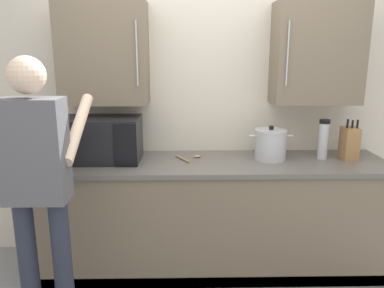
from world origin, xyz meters
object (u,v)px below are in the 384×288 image
wooden_spoon (190,157)px  person_figure (38,180)px  knife_block (349,143)px  stock_pot (270,145)px  microwave_oven (97,140)px  thermos_flask (323,139)px

wooden_spoon → person_figure: (-0.86, -0.87, 0.11)m
knife_block → person_figure: size_ratio=0.19×
knife_block → wooden_spoon: bearing=177.9°
stock_pot → wooden_spoon: stock_pot is taller
microwave_oven → thermos_flask: bearing=0.7°
thermos_flask → person_figure: 2.09m
thermos_flask → microwave_oven: bearing=-179.3°
microwave_oven → knife_block: bearing=0.1°
knife_block → thermos_flask: bearing=174.7°
wooden_spoon → thermos_flask: thermos_flask is taller
stock_pot → knife_block: 0.62m
person_figure → knife_block: bearing=21.4°
stock_pot → microwave_oven: bearing=-179.6°
wooden_spoon → thermos_flask: bearing=-1.5°
stock_pot → thermos_flask: size_ratio=1.09×
stock_pot → person_figure: size_ratio=0.20×
stock_pot → thermos_flask: thermos_flask is taller
wooden_spoon → knife_block: bearing=-2.1°
microwave_oven → wooden_spoon: bearing=3.8°
stock_pot → thermos_flask: bearing=1.4°
microwave_oven → stock_pot: microwave_oven is taller
microwave_oven → thermos_flask: microwave_oven is taller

